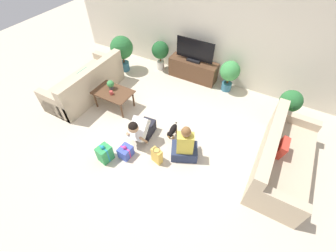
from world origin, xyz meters
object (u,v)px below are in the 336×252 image
potted_plant_back_left (160,52)px  person_kneeling (141,129)px  sofa_left (86,85)px  coffee_table (113,94)px  tv (195,52)px  gift_box_b (105,153)px  dog (172,131)px  gift_box_a (126,152)px  sofa_right (281,159)px  mug (111,93)px  tabletop_plant (111,84)px  potted_plant_corner_left (122,49)px  potted_plant_back_right (230,73)px  gift_bag_a (157,156)px  tv_console (193,70)px  person_sitting (185,146)px  potted_plant_corner_right (289,105)px

potted_plant_back_left → person_kneeling: potted_plant_back_left is taller
sofa_left → coffee_table: (0.92, -0.04, 0.10)m
tv → gift_box_b: (-0.34, -3.41, -0.63)m
dog → gift_box_a: size_ratio=1.59×
potted_plant_back_left → coffee_table: bearing=-94.2°
person_kneeling → tv: bearing=84.2°
sofa_right → mug: 3.85m
gift_box_b → tabletop_plant: size_ratio=1.90×
gift_box_a → gift_box_b: size_ratio=0.73×
potted_plant_corner_left → dog: potted_plant_corner_left is taller
mug → potted_plant_back_right: bearing=43.9°
sofa_left → potted_plant_corner_left: (0.15, 1.40, 0.36)m
potted_plant_back_right → tabletop_plant: potted_plant_back_right is taller
sofa_left → gift_bag_a: size_ratio=5.60×
gift_bag_a → gift_box_b: bearing=-153.7°
person_kneeling → dog: person_kneeling is taller
sofa_left → mug: sofa_left is taller
tv_console → mug: same height
gift_bag_a → person_kneeling: bearing=150.5°
potted_plant_corner_left → mug: (0.81, -1.53, -0.16)m
potted_plant_back_left → gift_box_b: 3.45m
tv → coffee_table: bearing=-119.8°
potted_plant_back_right → mug: 3.00m
person_sitting → gift_bag_a: bearing=16.9°
potted_plant_corner_right → person_kneeling: size_ratio=1.07×
potted_plant_back_right → gift_bag_a: size_ratio=2.25×
coffee_table → gift_bag_a: coffee_table is taller
sofa_right → potted_plant_back_left: 4.21m
potted_plant_corner_right → potted_plant_corner_left: (-4.51, -0.03, 0.16)m
dog → gift_box_a: same height
sofa_right → mug: size_ratio=17.48×
potted_plant_corner_right → potted_plant_back_right: potted_plant_corner_right is taller
tv_console → tabletop_plant: 2.36m
potted_plant_corner_left → tabletop_plant: (0.67, -1.35, -0.09)m
dog → gift_box_a: bearing=-129.5°
potted_plant_corner_right → potted_plant_corner_left: potted_plant_corner_left is taller
potted_plant_back_right → mug: bearing=-136.1°
sofa_right → potted_plant_corner_right: size_ratio=2.44×
potted_plant_corner_right → gift_box_a: bearing=-135.3°
person_sitting → gift_box_b: 1.59m
tv → mug: size_ratio=8.69×
coffee_table → person_kneeling: 1.33m
potted_plant_corner_left → gift_box_a: potted_plant_corner_left is taller
sofa_right → person_kneeling: bearing=103.8°
tv_console → tabletop_plant: bearing=-123.1°
dog → gift_box_b: size_ratio=1.15×
sofa_left → tv: bearing=133.7°
sofa_right → potted_plant_back_left: bearing=62.8°
dog → sofa_left: bearing=168.7°
gift_bag_a → sofa_left: bearing=160.5°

